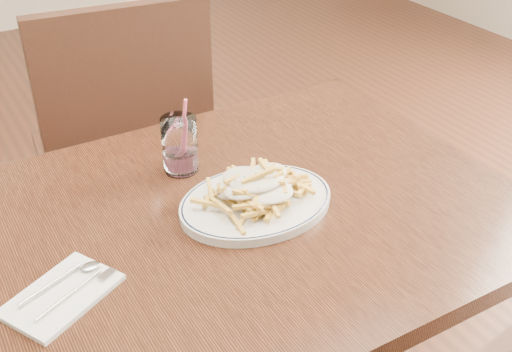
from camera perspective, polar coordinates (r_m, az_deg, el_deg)
table at (r=1.24m, az=-4.59°, el=-7.04°), size 1.20×0.80×0.75m
chair_far at (r=1.87m, az=-11.63°, el=3.00°), size 0.50×0.50×0.98m
fries_plate at (r=1.22m, az=-0.00°, el=-2.37°), size 0.34×0.30×0.02m
loaded_fries at (r=1.19m, az=-0.00°, el=-0.72°), size 0.22×0.19×0.06m
napkin at (r=1.07m, az=-16.89°, el=-10.11°), size 0.21×0.18×0.01m
cutlery at (r=1.07m, az=-17.04°, el=-9.68°), size 0.16×0.12×0.01m
water_glass at (r=1.32m, az=-6.76°, el=2.49°), size 0.07×0.07×0.16m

